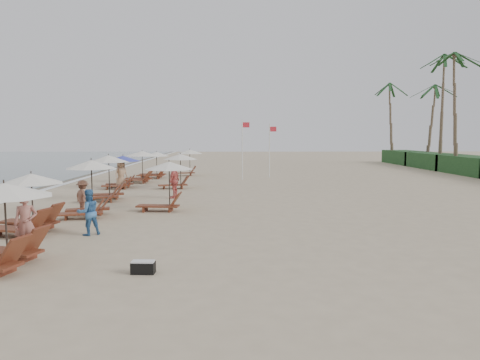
{
  "coord_description": "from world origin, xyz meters",
  "views": [
    {
      "loc": [
        0.51,
        -15.87,
        3.38
      ],
      "look_at": [
        1.0,
        4.86,
        1.3
      ],
      "focal_mm": 32.83,
      "sensor_mm": 36.0,
      "label": 1
    }
  ],
  "objects_px": {
    "lounger_station_5": "(139,166)",
    "duffel_bag": "(143,267)",
    "inland_station_2": "(188,159)",
    "beachgoer_far_b": "(121,174)",
    "beachgoer_near": "(26,224)",
    "lounger_station_6": "(153,166)",
    "lounger_station_3": "(105,179)",
    "flag_pole_near": "(243,147)",
    "inland_station_0": "(165,180)",
    "beachgoer_mid_a": "(88,212)",
    "beachgoer_far_a": "(174,181)",
    "beachgoer_mid_b": "(83,197)",
    "inland_station_1": "(178,166)",
    "lounger_station_1": "(24,206)",
    "lounger_station_2": "(87,189)",
    "lounger_station_4": "(120,171)"
  },
  "relations": [
    {
      "from": "lounger_station_5",
      "to": "duffel_bag",
      "type": "relative_size",
      "value": 4.52
    },
    {
      "from": "inland_station_2",
      "to": "beachgoer_far_b",
      "type": "xyz_separation_m",
      "value": [
        -3.39,
        -9.43,
        -0.49
      ]
    },
    {
      "from": "beachgoer_near",
      "to": "lounger_station_6",
      "type": "bearing_deg",
      "value": 72.57
    },
    {
      "from": "lounger_station_3",
      "to": "beachgoer_far_b",
      "type": "distance_m",
      "value": 5.27
    },
    {
      "from": "inland_station_2",
      "to": "beachgoer_near",
      "type": "bearing_deg",
      "value": -95.14
    },
    {
      "from": "flag_pole_near",
      "to": "inland_station_0",
      "type": "bearing_deg",
      "value": -105.61
    },
    {
      "from": "duffel_bag",
      "to": "inland_station_0",
      "type": "bearing_deg",
      "value": 94.98
    },
    {
      "from": "inland_station_2",
      "to": "beachgoer_mid_a",
      "type": "xyz_separation_m",
      "value": [
        -1.22,
        -22.8,
        -0.65
      ]
    },
    {
      "from": "beachgoer_mid_a",
      "to": "flag_pole_near",
      "type": "bearing_deg",
      "value": -142.92
    },
    {
      "from": "beachgoer_far_a",
      "to": "beachgoer_mid_b",
      "type": "bearing_deg",
      "value": -18.22
    },
    {
      "from": "lounger_station_6",
      "to": "beachgoer_far_a",
      "type": "distance_m",
      "value": 11.92
    },
    {
      "from": "lounger_station_5",
      "to": "flag_pole_near",
      "type": "bearing_deg",
      "value": 14.52
    },
    {
      "from": "beachgoer_mid_a",
      "to": "beachgoer_mid_b",
      "type": "relative_size",
      "value": 1.07
    },
    {
      "from": "inland_station_1",
      "to": "duffel_bag",
      "type": "relative_size",
      "value": 4.46
    },
    {
      "from": "beachgoer_far_a",
      "to": "flag_pole_near",
      "type": "bearing_deg",
      "value": 175.67
    },
    {
      "from": "beachgoer_far_a",
      "to": "duffel_bag",
      "type": "distance_m",
      "value": 13.31
    },
    {
      "from": "inland_station_2",
      "to": "duffel_bag",
      "type": "relative_size",
      "value": 4.42
    },
    {
      "from": "lounger_station_1",
      "to": "beachgoer_near",
      "type": "bearing_deg",
      "value": -64.5
    },
    {
      "from": "lounger_station_1",
      "to": "beachgoer_near",
      "type": "relative_size",
      "value": 1.55
    },
    {
      "from": "lounger_station_2",
      "to": "lounger_station_6",
      "type": "relative_size",
      "value": 0.94
    },
    {
      "from": "lounger_station_2",
      "to": "lounger_station_6",
      "type": "bearing_deg",
      "value": 90.7
    },
    {
      "from": "lounger_station_2",
      "to": "lounger_station_5",
      "type": "height_order",
      "value": "lounger_station_2"
    },
    {
      "from": "lounger_station_4",
      "to": "beachgoer_far_a",
      "type": "xyz_separation_m",
      "value": [
        4.06,
        -4.61,
        -0.21
      ]
    },
    {
      "from": "lounger_station_3",
      "to": "beachgoer_mid_a",
      "type": "bearing_deg",
      "value": -77.95
    },
    {
      "from": "lounger_station_4",
      "to": "beachgoer_near",
      "type": "distance_m",
      "value": 15.96
    },
    {
      "from": "lounger_station_3",
      "to": "duffel_bag",
      "type": "bearing_deg",
      "value": -70.39
    },
    {
      "from": "lounger_station_6",
      "to": "inland_station_0",
      "type": "distance_m",
      "value": 15.88
    },
    {
      "from": "lounger_station_5",
      "to": "beachgoer_mid_b",
      "type": "height_order",
      "value": "lounger_station_5"
    },
    {
      "from": "lounger_station_4",
      "to": "beachgoer_near",
      "type": "relative_size",
      "value": 1.45
    },
    {
      "from": "lounger_station_4",
      "to": "lounger_station_5",
      "type": "xyz_separation_m",
      "value": [
        0.51,
        3.56,
        0.07
      ]
    },
    {
      "from": "lounger_station_2",
      "to": "lounger_station_4",
      "type": "distance_m",
      "value": 10.23
    },
    {
      "from": "lounger_station_2",
      "to": "beachgoer_mid_b",
      "type": "bearing_deg",
      "value": 118.92
    },
    {
      "from": "beachgoer_mid_a",
      "to": "lounger_station_5",
      "type": "bearing_deg",
      "value": -120.09
    },
    {
      "from": "inland_station_1",
      "to": "beachgoer_mid_a",
      "type": "bearing_deg",
      "value": -96.17
    },
    {
      "from": "lounger_station_3",
      "to": "duffel_bag",
      "type": "xyz_separation_m",
      "value": [
        4.42,
        -12.42,
        -0.96
      ]
    },
    {
      "from": "inland_station_1",
      "to": "lounger_station_1",
      "type": "bearing_deg",
      "value": -105.94
    },
    {
      "from": "lounger_station_2",
      "to": "inland_station_1",
      "type": "relative_size",
      "value": 0.93
    },
    {
      "from": "lounger_station_5",
      "to": "inland_station_2",
      "type": "distance_m",
      "value": 6.41
    },
    {
      "from": "lounger_station_6",
      "to": "inland_station_0",
      "type": "bearing_deg",
      "value": -78.29
    },
    {
      "from": "lounger_station_5",
      "to": "beachgoer_far_b",
      "type": "xyz_separation_m",
      "value": [
        -0.42,
        -3.75,
        -0.26
      ]
    },
    {
      "from": "inland_station_1",
      "to": "beachgoer_mid_a",
      "type": "height_order",
      "value": "inland_station_1"
    },
    {
      "from": "lounger_station_4",
      "to": "inland_station_1",
      "type": "bearing_deg",
      "value": -1.58
    },
    {
      "from": "lounger_station_3",
      "to": "beachgoer_near",
      "type": "distance_m",
      "value": 10.49
    },
    {
      "from": "beachgoer_far_b",
      "to": "duffel_bag",
      "type": "xyz_separation_m",
      "value": [
        4.85,
        -17.67,
        -0.79
      ]
    },
    {
      "from": "lounger_station_4",
      "to": "beachgoer_far_b",
      "type": "relative_size",
      "value": 1.32
    },
    {
      "from": "lounger_station_5",
      "to": "beachgoer_mid_a",
      "type": "distance_m",
      "value": 17.22
    },
    {
      "from": "lounger_station_4",
      "to": "inland_station_2",
      "type": "height_order",
      "value": "inland_station_2"
    },
    {
      "from": "inland_station_2",
      "to": "lounger_station_2",
      "type": "bearing_deg",
      "value": -96.9
    },
    {
      "from": "lounger_station_1",
      "to": "lounger_station_5",
      "type": "height_order",
      "value": "lounger_station_5"
    },
    {
      "from": "lounger_station_1",
      "to": "lounger_station_3",
      "type": "height_order",
      "value": "lounger_station_3"
    }
  ]
}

